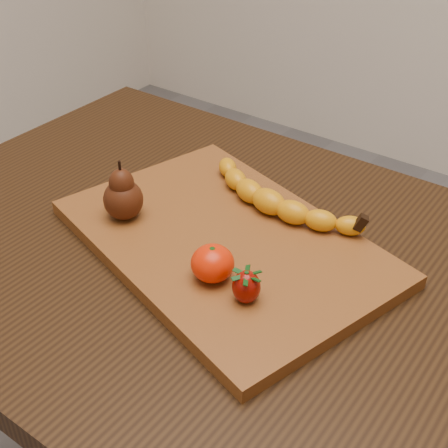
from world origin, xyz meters
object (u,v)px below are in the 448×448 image
Objects in this scene: table at (216,302)px; pear at (122,190)px; cutting_board at (224,242)px; mandarin at (213,263)px.

pear reaches higher than table.
mandarin is (0.04, -0.08, 0.03)m from cutting_board.
pear is 1.62× the size of mandarin.
cutting_board reaches higher than table.
cutting_board is at bearing 117.09° from mandarin.
mandarin is at bearing -55.07° from table.
table is 18.39× the size of mandarin.
mandarin is (0.18, -0.04, -0.02)m from pear.
table is at bearing -111.53° from cutting_board.
mandarin is at bearing -46.68° from cutting_board.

